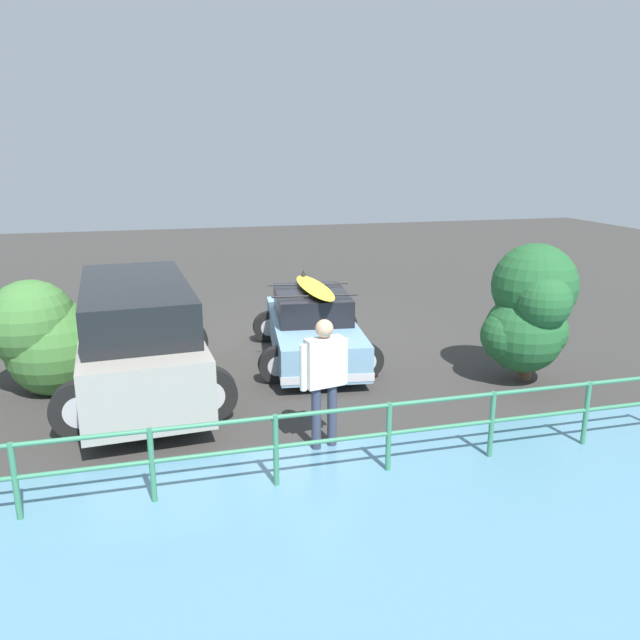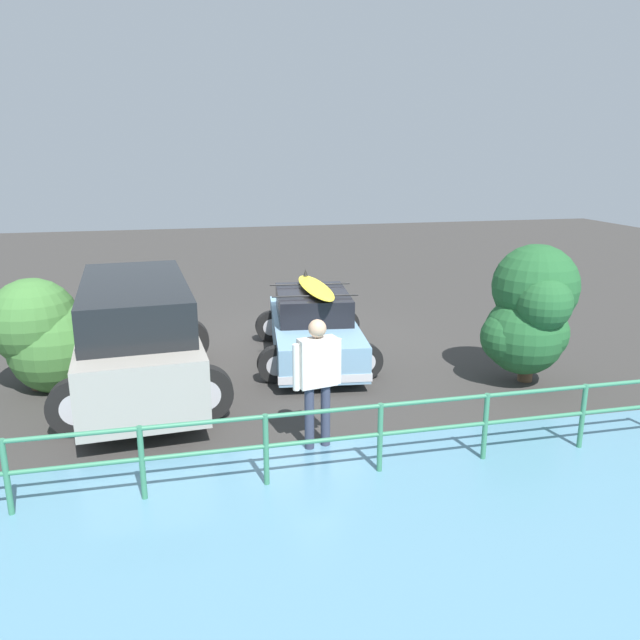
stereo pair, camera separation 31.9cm
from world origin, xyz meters
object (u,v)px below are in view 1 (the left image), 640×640
Objects in this scene: sedan_car at (312,327)px; person_bystander at (324,372)px; bush_near_left at (530,314)px; bush_near_right at (42,335)px; suv_car at (138,337)px.

person_bystander is (0.76, 3.85, 0.48)m from sedan_car.
bush_near_left is at bearing 146.23° from sedan_car.
person_bystander is 4.44m from bush_near_left.
bush_near_right is (8.26, -1.66, -0.25)m from bush_near_left.
suv_car is at bearing 159.30° from bush_near_right.
bush_near_right is at bearing -38.29° from person_bystander.
sedan_car is 2.08× the size of bush_near_right.
bush_near_left reaches higher than sedan_car.
sedan_car is 4.92m from bush_near_right.
person_bystander is at bearing 20.94° from bush_near_left.
sedan_car is 4.12m from bush_near_left.
sedan_car is at bearing -101.14° from person_bystander.
sedan_car is at bearing -172.95° from bush_near_right.
suv_car is (3.28, 1.20, 0.38)m from sedan_car.
person_bystander is 0.91× the size of bush_near_right.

